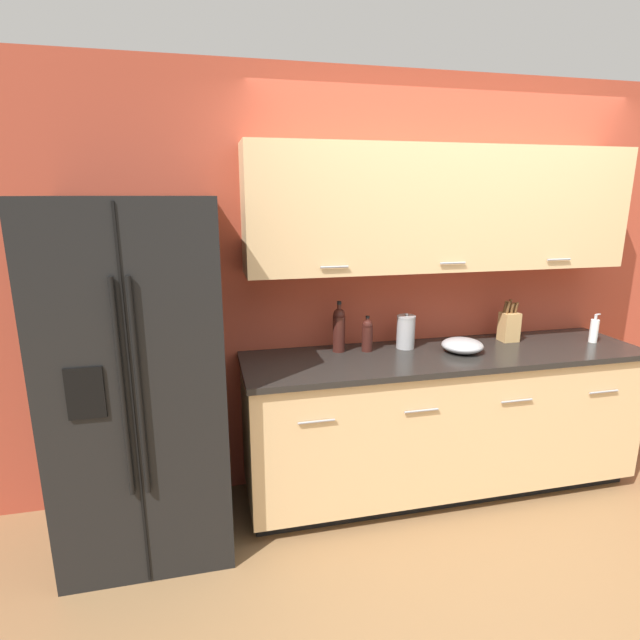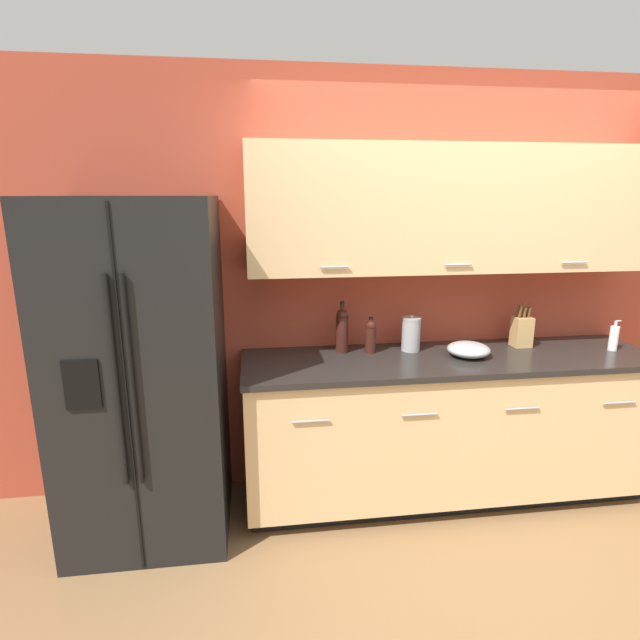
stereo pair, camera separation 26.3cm
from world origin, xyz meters
TOP-DOWN VIEW (x-y plane):
  - ground_plane at (0.00, 0.00)m, footprint 14.00×14.00m
  - wall_back at (-0.03, 1.07)m, footprint 10.00×0.39m
  - counter_unit at (-0.10, 0.78)m, footprint 2.51×0.64m
  - refrigerator at (-1.88, 0.71)m, footprint 0.84×0.78m
  - knife_block at (0.41, 0.91)m, footprint 0.11×0.10m
  - wine_bottle at (-0.74, 0.94)m, footprint 0.08×0.08m
  - soap_dispenser at (0.94, 0.76)m, footprint 0.06×0.05m
  - oil_bottle at (-0.57, 0.91)m, footprint 0.07×0.07m
  - steel_canister at (-0.31, 0.92)m, footprint 0.12×0.12m
  - mixing_bowl at (-0.01, 0.76)m, footprint 0.25×0.25m

SIDE VIEW (x-z plane):
  - ground_plane at x=0.00m, z-range 0.00..0.00m
  - counter_unit at x=-0.10m, z-range 0.01..0.94m
  - refrigerator at x=-1.88m, z-range 0.00..1.87m
  - mixing_bowl at x=-0.01m, z-range 0.93..1.02m
  - soap_dispenser at x=0.94m, z-range 0.92..1.11m
  - knife_block at x=0.41m, z-range 0.90..1.18m
  - oil_bottle at x=-0.57m, z-range 0.93..1.15m
  - steel_canister at x=-0.31m, z-range 0.93..1.15m
  - wine_bottle at x=-0.74m, z-range 0.92..1.24m
  - wall_back at x=-0.03m, z-range 0.15..2.75m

